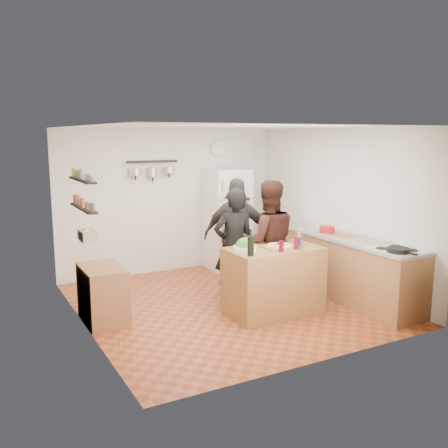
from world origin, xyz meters
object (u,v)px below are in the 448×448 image
counter_run (345,267)px  skillet (399,250)px  fridge (227,219)px  wall_clock (218,148)px  red_bowl (327,229)px  prep_island (273,281)px  pepper_mill (299,237)px  person_center (268,242)px  side_table (103,294)px  salad_bowl (245,248)px  person_left (234,247)px  wine_bottle (251,246)px  salt_canister (298,242)px  person_back (238,236)px

counter_run → skillet: bearing=-95.3°
fridge → wall_clock: wall_clock is taller
red_bowl → wall_clock: size_ratio=0.77×
prep_island → pepper_mill: bearing=6.3°
person_center → pepper_mill: bearing=141.4°
side_table → counter_run: bearing=-11.9°
salad_bowl → counter_run: size_ratio=0.12×
salad_bowl → person_left: (0.15, 0.56, -0.11)m
red_bowl → fridge: (-0.70, 1.92, -0.07)m
wine_bottle → salad_bowl: bearing=73.5°
pepper_mill → salt_canister: pepper_mill is taller
salt_canister → person_left: 0.94m
salt_canister → counter_run: bearing=10.8°
pepper_mill → wall_clock: wall_clock is taller
red_bowl → counter_run: bearing=-82.5°
person_center → side_table: size_ratio=2.21×
prep_island → fridge: size_ratio=0.69×
person_center → red_bowl: bearing=-160.0°
person_left → side_table: person_left is taller
skillet → red_bowl: red_bowl is taller
pepper_mill → red_bowl: pepper_mill is taller
prep_island → pepper_mill: (0.45, 0.05, 0.54)m
salt_canister → person_back: bearing=103.3°
prep_island → person_back: (0.03, 1.03, 0.43)m
person_back → prep_island: bearing=124.5°
counter_run → side_table: counter_run is taller
pepper_mill → prep_island: bearing=-173.7°
person_back → fridge: bearing=-76.1°
prep_island → counter_run: prep_island is taller
person_center → side_table: 2.39m
wine_bottle → person_left: bearing=74.4°
person_left → wall_clock: (0.85, 2.10, 1.32)m
pepper_mill → wall_clock: size_ratio=0.59×
prep_island → salt_canister: size_ratio=8.73×
salad_bowl → fridge: size_ratio=0.17×
pepper_mill → skillet: size_ratio=0.61×
person_left → person_back: size_ratio=0.95×
wine_bottle → salt_canister: 0.81m
counter_run → red_bowl: bearing=97.5°
pepper_mill → person_center: size_ratio=0.10×
pepper_mill → skillet: (0.78, -1.05, -0.05)m
fridge → person_left: bearing=-115.7°
fridge → pepper_mill: bearing=-93.3°
salt_canister → wine_bottle: bearing=-172.9°
person_center → side_table: bearing=11.2°
pepper_mill → person_back: 1.07m
pepper_mill → fridge: fridge is taller
salad_bowl → salt_canister: 0.74m
prep_island → skillet: size_ratio=4.33×
wall_clock → salad_bowl: bearing=-110.7°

